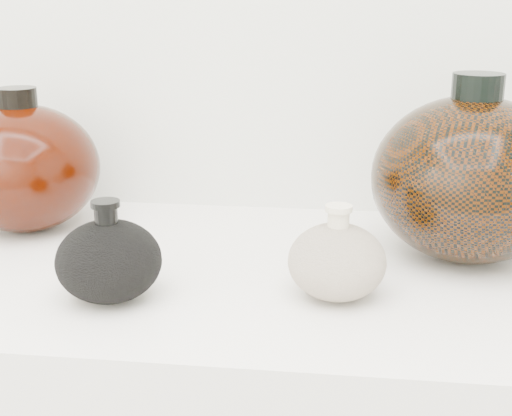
# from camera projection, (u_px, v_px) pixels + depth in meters

# --- Properties ---
(black_gourd_vase) EXTENTS (0.15, 0.15, 0.11)m
(black_gourd_vase) POSITION_uv_depth(u_px,v_px,m) (109.00, 260.00, 0.78)
(black_gourd_vase) COLOR black
(black_gourd_vase) RESTS_ON display_counter
(cream_gourd_vase) EXTENTS (0.12, 0.12, 0.11)m
(cream_gourd_vase) POSITION_uv_depth(u_px,v_px,m) (337.00, 261.00, 0.79)
(cream_gourd_vase) COLOR beige
(cream_gourd_vase) RESTS_ON display_counter
(left_round_pot) EXTENTS (0.22, 0.22, 0.20)m
(left_round_pot) POSITION_uv_depth(u_px,v_px,m) (24.00, 167.00, 1.00)
(left_round_pot) COLOR black
(left_round_pot) RESTS_ON display_counter
(right_round_pot) EXTENTS (0.31, 0.31, 0.24)m
(right_round_pot) POSITION_uv_depth(u_px,v_px,m) (470.00, 178.00, 0.89)
(right_round_pot) COLOR black
(right_round_pot) RESTS_ON display_counter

